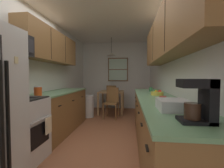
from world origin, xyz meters
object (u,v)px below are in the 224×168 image
(dining_chair_far, at_px, (112,96))
(table_serving_bowl, at_px, (114,90))
(dish_rack, at_px, (173,105))
(storage_canister, at_px, (38,91))
(microwave_over_range, at_px, (9,44))
(dining_table, at_px, (111,95))
(stove_range, at_px, (19,130))
(fruit_bowl, at_px, (157,93))
(trash_bin, at_px, (88,106))
(mug_by_coffeemaker, at_px, (151,89))
(dining_chair_near, at_px, (112,101))
(coffee_maker, at_px, (200,100))
(mug_spare, at_px, (163,100))

(dining_chair_far, distance_m, table_serving_bowl, 0.67)
(dish_rack, bearing_deg, storage_canister, 154.14)
(microwave_over_range, height_order, dining_table, microwave_over_range)
(microwave_over_range, bearing_deg, stove_range, -0.03)
(microwave_over_range, relative_size, fruit_bowl, 2.74)
(trash_bin, distance_m, mug_by_coffeemaker, 2.12)
(dish_rack, bearing_deg, dining_table, 105.65)
(dining_chair_near, relative_size, storage_canister, 5.58)
(dining_chair_far, bearing_deg, microwave_over_range, -103.89)
(coffee_maker, relative_size, mug_spare, 2.61)
(stove_range, relative_size, dish_rack, 3.24)
(dining_table, height_order, dining_chair_far, dining_chair_far)
(trash_bin, bearing_deg, microwave_over_range, -98.89)
(dining_table, distance_m, table_serving_bowl, 0.18)
(storage_canister, xyz_separation_m, coffee_maker, (2.05, -1.36, 0.08))
(coffee_maker, xyz_separation_m, mug_by_coffeemaker, (-0.03, 2.39, -0.11))
(trash_bin, bearing_deg, dining_chair_near, -0.27)
(mug_by_coffeemaker, distance_m, table_serving_bowl, 2.08)
(stove_range, relative_size, fruit_bowl, 5.14)
(storage_canister, bearing_deg, dining_chair_far, 75.93)
(dining_chair_far, distance_m, mug_by_coffeemaker, 2.70)
(storage_canister, bearing_deg, mug_spare, -17.81)
(coffee_maker, height_order, mug_spare, coffee_maker)
(mug_spare, bearing_deg, coffee_maker, -82.13)
(dining_chair_far, relative_size, fruit_bowl, 4.21)
(trash_bin, xyz_separation_m, table_serving_bowl, (0.71, 0.71, 0.43))
(table_serving_bowl, bearing_deg, stove_range, -106.76)
(dining_chair_far, bearing_deg, storage_canister, -104.07)
(microwave_over_range, relative_size, trash_bin, 0.88)
(stove_range, height_order, dining_chair_near, stove_range)
(fruit_bowl, bearing_deg, microwave_over_range, -159.91)
(dining_chair_far, height_order, coffee_maker, coffee_maker)
(table_serving_bowl, bearing_deg, dish_rack, -75.70)
(stove_range, bearing_deg, trash_bin, 83.56)
(mug_spare, bearing_deg, dining_chair_far, 104.96)
(microwave_over_range, distance_m, fruit_bowl, 2.39)
(dining_chair_near, bearing_deg, table_serving_bowl, 90.93)
(microwave_over_range, relative_size, mug_by_coffeemaker, 5.21)
(fruit_bowl, distance_m, dish_rack, 1.25)
(fruit_bowl, bearing_deg, trash_bin, 133.44)
(stove_range, bearing_deg, mug_by_coffeemaker, 36.99)
(mug_by_coffeemaker, bearing_deg, dining_chair_near, 132.47)
(stove_range, height_order, mug_spare, stove_range)
(mug_by_coffeemaker, bearing_deg, microwave_over_range, -144.51)
(dining_chair_near, distance_m, coffee_maker, 3.67)
(stove_range, relative_size, dining_table, 1.23)
(fruit_bowl, bearing_deg, dining_chair_near, 119.04)
(trash_bin, xyz_separation_m, mug_spare, (1.64, -2.75, 0.61))
(dining_table, relative_size, trash_bin, 1.34)
(coffee_maker, xyz_separation_m, table_serving_bowl, (-1.04, 4.20, -0.29))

